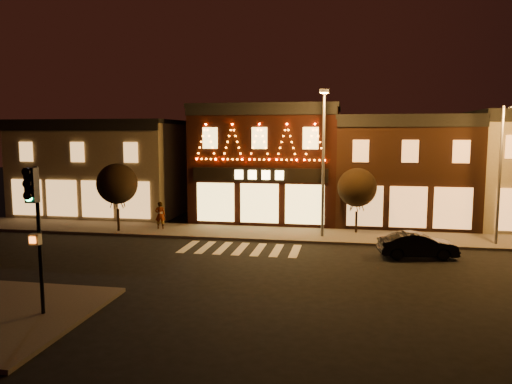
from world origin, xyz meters
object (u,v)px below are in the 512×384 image
(streetlamp_mid, at_px, (323,152))
(dark_sedan, at_px, (417,245))
(pedestrian, at_px, (160,215))
(traffic_signal_near, at_px, (35,211))

(streetlamp_mid, bearing_deg, dark_sedan, -32.92)
(dark_sedan, bearing_deg, pedestrian, 65.72)
(traffic_signal_near, distance_m, dark_sedan, 17.98)
(streetlamp_mid, relative_size, dark_sedan, 2.22)
(streetlamp_mid, height_order, pedestrian, streetlamp_mid)
(dark_sedan, distance_m, pedestrian, 16.06)
(streetlamp_mid, relative_size, pedestrian, 4.90)
(streetlamp_mid, distance_m, dark_sedan, 7.61)
(pedestrian, bearing_deg, streetlamp_mid, 161.63)
(pedestrian, bearing_deg, dark_sedan, 150.46)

